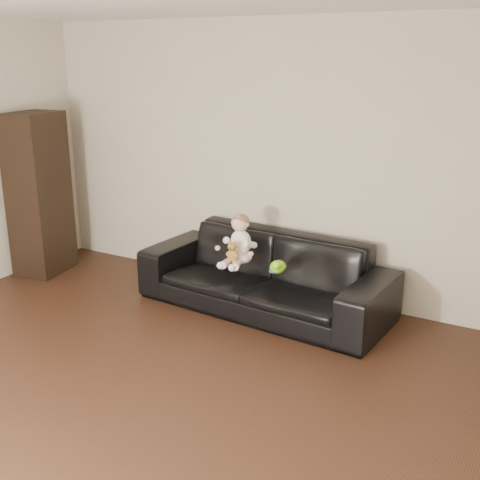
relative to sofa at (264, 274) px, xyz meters
The scene contains 10 objects.
floor 2.29m from the sofa, 96.92° to the right, with size 5.50×5.50×0.00m, color #361E13.
wall_back 1.12m from the sofa, 118.64° to the left, with size 5.00×5.00×0.00m, color #BDB39F.
sofa is the anchor object (origin of this frame).
cabinet 2.61m from the sofa, behind, with size 0.43×0.59×1.70m, color black.
shelf_item 2.69m from the sofa, behind, with size 0.18×0.25×0.28m, color silver.
baby 0.39m from the sofa, 147.45° to the right, with size 0.34×0.41×0.46m.
teddy_bear 0.41m from the sofa, 125.07° to the right, with size 0.12×0.12×0.19m.
toy_green 0.32m from the sofa, 38.05° to the right, with size 0.14×0.16×0.11m, color #88E41A.
toy_rattle 0.28m from the sofa, 33.64° to the right, with size 0.06×0.06×0.06m, color red.
toy_blue_disc 0.26m from the sofa, 40.98° to the right, with size 0.10×0.10×0.01m, color #1B92D9.
Camera 1 is at (2.63, -2.35, 2.28)m, focal length 45.00 mm.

